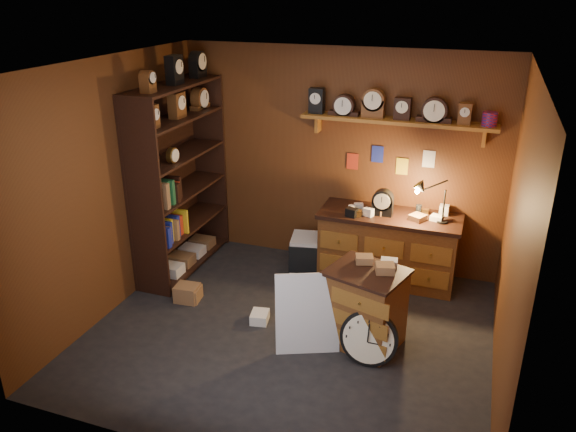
{
  "coord_description": "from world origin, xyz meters",
  "views": [
    {
      "loc": [
        1.63,
        -4.66,
        3.35
      ],
      "look_at": [
        -0.15,
        0.35,
        1.15
      ],
      "focal_mm": 35.0,
      "sensor_mm": 36.0,
      "label": 1
    }
  ],
  "objects_px": {
    "workbench": "(388,243)",
    "low_cabinet": "(365,305)",
    "big_round_clock": "(369,338)",
    "shelving_unit": "(177,172)"
  },
  "relations": [
    {
      "from": "low_cabinet",
      "to": "big_round_clock",
      "type": "xyz_separation_m",
      "value": [
        0.11,
        -0.31,
        -0.17
      ]
    },
    {
      "from": "workbench",
      "to": "big_round_clock",
      "type": "bearing_deg",
      "value": -85.36
    },
    {
      "from": "shelving_unit",
      "to": "workbench",
      "type": "distance_m",
      "value": 2.68
    },
    {
      "from": "workbench",
      "to": "low_cabinet",
      "type": "xyz_separation_m",
      "value": [
        0.03,
        -1.4,
        -0.04
      ]
    },
    {
      "from": "shelving_unit",
      "to": "big_round_clock",
      "type": "xyz_separation_m",
      "value": [
        2.66,
        -1.21,
        -0.98
      ]
    },
    {
      "from": "workbench",
      "to": "low_cabinet",
      "type": "distance_m",
      "value": 1.4
    },
    {
      "from": "workbench",
      "to": "low_cabinet",
      "type": "relative_size",
      "value": 1.84
    },
    {
      "from": "workbench",
      "to": "big_round_clock",
      "type": "distance_m",
      "value": 1.72
    },
    {
      "from": "low_cabinet",
      "to": "big_round_clock",
      "type": "height_order",
      "value": "low_cabinet"
    },
    {
      "from": "workbench",
      "to": "big_round_clock",
      "type": "height_order",
      "value": "workbench"
    }
  ]
}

